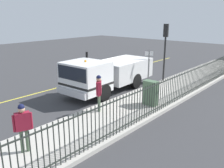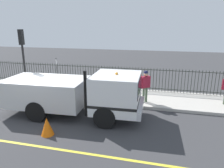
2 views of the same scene
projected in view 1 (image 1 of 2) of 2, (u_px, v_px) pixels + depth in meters
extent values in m
plane|color=#38383A|center=(118.00, 84.00, 16.78)|extent=(58.07, 58.07, 0.00)
cube|color=#B7B2A8|center=(163.00, 93.00, 14.56)|extent=(3.01, 26.40, 0.16)
cube|color=yellow|center=(93.00, 78.00, 18.32)|extent=(0.12, 23.76, 0.01)
cube|color=white|center=(86.00, 77.00, 13.53)|extent=(2.38, 2.16, 1.63)
cube|color=black|center=(86.00, 70.00, 13.43)|extent=(2.20, 2.19, 0.72)
cube|color=silver|center=(123.00, 69.00, 16.20)|extent=(2.45, 3.96, 1.26)
cube|color=silver|center=(71.00, 93.00, 12.88)|extent=(2.19, 0.29, 0.36)
cube|color=black|center=(86.00, 83.00, 13.63)|extent=(2.40, 2.18, 0.12)
cylinder|color=black|center=(104.00, 93.00, 13.37)|extent=(0.34, 0.97, 0.96)
cylinder|color=black|center=(78.00, 86.00, 14.61)|extent=(0.34, 0.97, 0.96)
cylinder|color=black|center=(136.00, 81.00, 15.75)|extent=(0.34, 0.97, 0.96)
cylinder|color=black|center=(111.00, 76.00, 16.99)|extent=(0.34, 0.97, 0.96)
sphere|color=orange|center=(85.00, 61.00, 13.29)|extent=(0.12, 0.12, 0.12)
cylinder|color=black|center=(87.00, 68.00, 14.94)|extent=(0.14, 0.14, 1.96)
cube|color=maroon|center=(99.00, 88.00, 11.40)|extent=(0.49, 0.52, 0.62)
sphere|color=tan|center=(99.00, 79.00, 11.28)|extent=(0.23, 0.23, 0.23)
sphere|color=#14193F|center=(99.00, 77.00, 11.26)|extent=(0.22, 0.22, 0.22)
cylinder|color=#4C6047|center=(99.00, 103.00, 11.51)|extent=(0.12, 0.12, 0.83)
cylinder|color=#4C6047|center=(99.00, 102.00, 11.68)|extent=(0.12, 0.12, 0.83)
cylinder|color=maroon|center=(98.00, 90.00, 11.14)|extent=(0.09, 0.09, 0.59)
cylinder|color=maroon|center=(99.00, 87.00, 11.67)|extent=(0.09, 0.09, 0.59)
cube|color=maroon|center=(23.00, 121.00, 7.93)|extent=(0.37, 0.53, 0.60)
sphere|color=tan|center=(21.00, 109.00, 7.82)|extent=(0.22, 0.22, 0.22)
sphere|color=#14193F|center=(21.00, 107.00, 7.79)|extent=(0.21, 0.21, 0.21)
cylinder|color=#4C6047|center=(27.00, 140.00, 8.16)|extent=(0.12, 0.12, 0.81)
cylinder|color=#4C6047|center=(22.00, 141.00, 8.08)|extent=(0.12, 0.12, 0.81)
cylinder|color=maroon|center=(31.00, 120.00, 8.06)|extent=(0.09, 0.09, 0.57)
cylinder|color=maroon|center=(14.00, 124.00, 7.81)|extent=(0.09, 0.09, 0.57)
cylinder|color=#2D332D|center=(11.00, 166.00, 6.19)|extent=(0.04, 0.04, 1.50)
cylinder|color=#2D332D|center=(18.00, 163.00, 6.33)|extent=(0.04, 0.04, 1.50)
cylinder|color=#2D332D|center=(25.00, 159.00, 6.46)|extent=(0.04, 0.04, 1.50)
cylinder|color=#2D332D|center=(31.00, 156.00, 6.60)|extent=(0.04, 0.04, 1.50)
cylinder|color=#2D332D|center=(37.00, 153.00, 6.74)|extent=(0.04, 0.04, 1.50)
cylinder|color=#2D332D|center=(43.00, 151.00, 6.88)|extent=(0.04, 0.04, 1.50)
cylinder|color=#2D332D|center=(49.00, 148.00, 7.02)|extent=(0.04, 0.04, 1.50)
cylinder|color=#2D332D|center=(54.00, 145.00, 7.15)|extent=(0.04, 0.04, 1.50)
cylinder|color=#2D332D|center=(60.00, 143.00, 7.29)|extent=(0.04, 0.04, 1.50)
cylinder|color=#2D332D|center=(65.00, 141.00, 7.43)|extent=(0.04, 0.04, 1.50)
cylinder|color=#2D332D|center=(70.00, 138.00, 7.57)|extent=(0.04, 0.04, 1.50)
cylinder|color=#2D332D|center=(74.00, 136.00, 7.71)|extent=(0.04, 0.04, 1.50)
cylinder|color=#2D332D|center=(79.00, 134.00, 7.84)|extent=(0.04, 0.04, 1.50)
cylinder|color=#2D332D|center=(83.00, 132.00, 7.98)|extent=(0.04, 0.04, 1.50)
cylinder|color=#2D332D|center=(87.00, 130.00, 8.12)|extent=(0.04, 0.04, 1.50)
cylinder|color=#2D332D|center=(91.00, 128.00, 8.26)|extent=(0.04, 0.04, 1.50)
cylinder|color=#2D332D|center=(95.00, 126.00, 8.40)|extent=(0.04, 0.04, 1.50)
cylinder|color=#2D332D|center=(99.00, 124.00, 8.53)|extent=(0.04, 0.04, 1.50)
cylinder|color=#2D332D|center=(103.00, 122.00, 8.67)|extent=(0.04, 0.04, 1.50)
cylinder|color=#2D332D|center=(107.00, 121.00, 8.81)|extent=(0.04, 0.04, 1.50)
cylinder|color=#2D332D|center=(110.00, 119.00, 8.95)|extent=(0.04, 0.04, 1.50)
cylinder|color=#2D332D|center=(113.00, 118.00, 9.09)|extent=(0.04, 0.04, 1.50)
cylinder|color=#2D332D|center=(117.00, 116.00, 9.22)|extent=(0.04, 0.04, 1.50)
cylinder|color=#2D332D|center=(120.00, 115.00, 9.36)|extent=(0.04, 0.04, 1.50)
cylinder|color=#2D332D|center=(123.00, 113.00, 9.50)|extent=(0.04, 0.04, 1.50)
cylinder|color=#2D332D|center=(126.00, 112.00, 9.64)|extent=(0.04, 0.04, 1.50)
cylinder|color=#2D332D|center=(129.00, 110.00, 9.78)|extent=(0.04, 0.04, 1.50)
cylinder|color=#2D332D|center=(132.00, 109.00, 9.91)|extent=(0.04, 0.04, 1.50)
cylinder|color=#2D332D|center=(134.00, 108.00, 10.05)|extent=(0.04, 0.04, 1.50)
cylinder|color=#2D332D|center=(137.00, 106.00, 10.19)|extent=(0.04, 0.04, 1.50)
cylinder|color=#2D332D|center=(140.00, 105.00, 10.33)|extent=(0.04, 0.04, 1.50)
cylinder|color=#2D332D|center=(142.00, 104.00, 10.47)|extent=(0.04, 0.04, 1.50)
cylinder|color=#2D332D|center=(145.00, 103.00, 10.60)|extent=(0.04, 0.04, 1.50)
cylinder|color=#2D332D|center=(147.00, 102.00, 10.74)|extent=(0.04, 0.04, 1.50)
cylinder|color=#2D332D|center=(149.00, 101.00, 10.88)|extent=(0.04, 0.04, 1.50)
cylinder|color=#2D332D|center=(152.00, 100.00, 11.02)|extent=(0.04, 0.04, 1.50)
cylinder|color=#2D332D|center=(154.00, 98.00, 11.16)|extent=(0.04, 0.04, 1.50)
cylinder|color=#2D332D|center=(156.00, 97.00, 11.29)|extent=(0.04, 0.04, 1.50)
cylinder|color=#2D332D|center=(158.00, 96.00, 11.43)|extent=(0.04, 0.04, 1.50)
cylinder|color=#2D332D|center=(160.00, 95.00, 11.57)|extent=(0.04, 0.04, 1.50)
cylinder|color=#2D332D|center=(162.00, 94.00, 11.71)|extent=(0.04, 0.04, 1.50)
cylinder|color=#2D332D|center=(164.00, 94.00, 11.85)|extent=(0.04, 0.04, 1.50)
cylinder|color=#2D332D|center=(166.00, 93.00, 11.98)|extent=(0.04, 0.04, 1.50)
cylinder|color=#2D332D|center=(168.00, 92.00, 12.12)|extent=(0.04, 0.04, 1.50)
cylinder|color=#2D332D|center=(170.00, 91.00, 12.26)|extent=(0.04, 0.04, 1.50)
cylinder|color=#2D332D|center=(172.00, 90.00, 12.40)|extent=(0.04, 0.04, 1.50)
cylinder|color=#2D332D|center=(174.00, 89.00, 12.54)|extent=(0.04, 0.04, 1.50)
cylinder|color=#2D332D|center=(175.00, 88.00, 12.67)|extent=(0.04, 0.04, 1.50)
cylinder|color=#2D332D|center=(177.00, 88.00, 12.81)|extent=(0.04, 0.04, 1.50)
cylinder|color=#2D332D|center=(179.00, 87.00, 12.95)|extent=(0.04, 0.04, 1.50)
cylinder|color=#2D332D|center=(180.00, 86.00, 13.09)|extent=(0.04, 0.04, 1.50)
cylinder|color=#2D332D|center=(182.00, 85.00, 13.23)|extent=(0.04, 0.04, 1.50)
cylinder|color=#2D332D|center=(183.00, 85.00, 13.36)|extent=(0.04, 0.04, 1.50)
cylinder|color=#2D332D|center=(185.00, 84.00, 13.50)|extent=(0.04, 0.04, 1.50)
cylinder|color=#2D332D|center=(186.00, 83.00, 13.64)|extent=(0.04, 0.04, 1.50)
cylinder|color=#2D332D|center=(188.00, 82.00, 13.78)|extent=(0.04, 0.04, 1.50)
cylinder|color=#2D332D|center=(189.00, 82.00, 13.92)|extent=(0.04, 0.04, 1.50)
cylinder|color=#2D332D|center=(191.00, 81.00, 14.05)|extent=(0.04, 0.04, 1.50)
cylinder|color=#2D332D|center=(192.00, 80.00, 14.19)|extent=(0.04, 0.04, 1.50)
cylinder|color=#2D332D|center=(193.00, 80.00, 14.33)|extent=(0.04, 0.04, 1.50)
cylinder|color=#2D332D|center=(195.00, 79.00, 14.47)|extent=(0.04, 0.04, 1.50)
cylinder|color=#2D332D|center=(196.00, 79.00, 14.61)|extent=(0.04, 0.04, 1.50)
cylinder|color=#2D332D|center=(197.00, 78.00, 14.74)|extent=(0.04, 0.04, 1.50)
cylinder|color=#2D332D|center=(199.00, 77.00, 14.88)|extent=(0.04, 0.04, 1.50)
cylinder|color=#2D332D|center=(200.00, 77.00, 15.02)|extent=(0.04, 0.04, 1.50)
cylinder|color=#2D332D|center=(201.00, 76.00, 15.16)|extent=(0.04, 0.04, 1.50)
cylinder|color=#2D332D|center=(202.00, 76.00, 15.30)|extent=(0.04, 0.04, 1.50)
cylinder|color=#2D332D|center=(203.00, 75.00, 15.43)|extent=(0.04, 0.04, 1.50)
cylinder|color=#2D332D|center=(205.00, 75.00, 15.57)|extent=(0.04, 0.04, 1.50)
cylinder|color=#2D332D|center=(206.00, 74.00, 15.71)|extent=(0.04, 0.04, 1.50)
cylinder|color=#2D332D|center=(207.00, 74.00, 15.85)|extent=(0.04, 0.04, 1.50)
cylinder|color=#2D332D|center=(208.00, 73.00, 15.99)|extent=(0.04, 0.04, 1.50)
cylinder|color=#2D332D|center=(209.00, 73.00, 16.12)|extent=(0.04, 0.04, 1.50)
cylinder|color=#2D332D|center=(210.00, 72.00, 16.26)|extent=(0.04, 0.04, 1.50)
cylinder|color=#2D332D|center=(211.00, 72.00, 16.40)|extent=(0.04, 0.04, 1.50)
cylinder|color=#2D332D|center=(212.00, 71.00, 16.54)|extent=(0.04, 0.04, 1.50)
cylinder|color=#2D332D|center=(213.00, 71.00, 16.68)|extent=(0.04, 0.04, 1.50)
cylinder|color=#2D332D|center=(214.00, 70.00, 16.81)|extent=(0.04, 0.04, 1.50)
cylinder|color=#2D332D|center=(215.00, 70.00, 16.95)|extent=(0.04, 0.04, 1.50)
cylinder|color=#2D332D|center=(216.00, 69.00, 17.09)|extent=(0.04, 0.04, 1.50)
cylinder|color=#2D332D|center=(217.00, 69.00, 17.23)|extent=(0.04, 0.04, 1.50)
cylinder|color=#2D332D|center=(218.00, 68.00, 17.37)|extent=(0.04, 0.04, 1.50)
cylinder|color=#2D332D|center=(219.00, 68.00, 17.50)|extent=(0.04, 0.04, 1.50)
cylinder|color=#2D332D|center=(220.00, 68.00, 17.64)|extent=(0.04, 0.04, 1.50)
cylinder|color=#2D332D|center=(220.00, 67.00, 17.78)|extent=(0.04, 0.04, 1.50)
cylinder|color=#2D332D|center=(221.00, 67.00, 17.92)|extent=(0.04, 0.04, 1.50)
cylinder|color=#2D332D|center=(222.00, 66.00, 18.06)|extent=(0.04, 0.04, 1.50)
cylinder|color=#2D332D|center=(223.00, 66.00, 18.19)|extent=(0.04, 0.04, 1.50)
cylinder|color=#2D332D|center=(224.00, 66.00, 18.33)|extent=(0.04, 0.04, 1.50)
cube|color=#2D332D|center=(186.00, 73.00, 13.33)|extent=(0.04, 22.44, 0.04)
cube|color=#2D332D|center=(184.00, 94.00, 13.66)|extent=(0.04, 22.44, 0.04)
cylinder|color=black|center=(165.00, 53.00, 16.58)|extent=(0.12, 0.12, 3.86)
cube|color=black|center=(166.00, 30.00, 16.17)|extent=(0.33, 0.26, 0.85)
sphere|color=red|center=(166.00, 26.00, 16.10)|extent=(0.16, 0.16, 0.16)
sphere|color=yellow|center=(166.00, 30.00, 16.17)|extent=(0.16, 0.16, 0.16)
sphere|color=green|center=(166.00, 34.00, 16.24)|extent=(0.16, 0.16, 0.16)
cube|color=#4C6B4C|center=(151.00, 93.00, 12.34)|extent=(0.72, 0.41, 1.25)
cone|color=orange|center=(89.00, 78.00, 16.84)|extent=(0.51, 0.51, 0.73)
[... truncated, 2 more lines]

